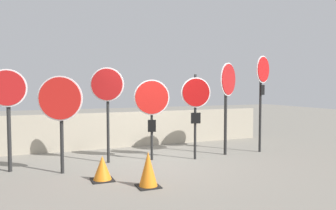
% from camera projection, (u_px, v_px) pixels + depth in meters
% --- Properties ---
extents(ground_plane, '(40.00, 40.00, 0.00)m').
position_uv_depth(ground_plane, '(152.00, 162.00, 8.01)').
color(ground_plane, gray).
extents(fence_back, '(9.20, 0.12, 1.06)m').
position_uv_depth(fence_back, '(128.00, 129.00, 9.97)').
color(fence_back, '#A89E89').
rests_on(fence_back, ground).
extents(stop_sign_0, '(0.80, 0.20, 2.21)m').
position_uv_depth(stop_sign_0, '(8.00, 100.00, 6.94)').
color(stop_sign_0, black).
rests_on(stop_sign_0, ground).
extents(stop_sign_1, '(0.87, 0.39, 2.06)m').
position_uv_depth(stop_sign_1, '(60.00, 105.00, 6.80)').
color(stop_sign_1, black).
rests_on(stop_sign_1, ground).
extents(stop_sign_2, '(0.74, 0.37, 2.29)m').
position_uv_depth(stop_sign_2, '(107.00, 93.00, 7.77)').
color(stop_sign_2, black).
rests_on(stop_sign_2, ground).
extents(stop_sign_3, '(0.84, 0.29, 2.01)m').
position_uv_depth(stop_sign_3, '(152.00, 103.00, 8.07)').
color(stop_sign_3, black).
rests_on(stop_sign_3, ground).
extents(stop_sign_4, '(0.74, 0.19, 2.14)m').
position_uv_depth(stop_sign_4, '(196.00, 100.00, 8.16)').
color(stop_sign_4, black).
rests_on(stop_sign_4, ground).
extents(stop_sign_5, '(0.76, 0.49, 2.47)m').
position_uv_depth(stop_sign_5, '(228.00, 89.00, 8.72)').
color(stop_sign_5, black).
rests_on(stop_sign_5, ground).
extents(stop_sign_6, '(0.69, 0.35, 2.69)m').
position_uv_depth(stop_sign_6, '(262.00, 82.00, 9.08)').
color(stop_sign_6, black).
rests_on(stop_sign_6, ground).
extents(traffic_cone_0, '(0.43, 0.43, 0.49)m').
position_uv_depth(traffic_cone_0, '(102.00, 168.00, 6.39)').
color(traffic_cone_0, black).
rests_on(traffic_cone_0, ground).
extents(traffic_cone_1, '(0.41, 0.41, 0.66)m').
position_uv_depth(traffic_cone_1, '(148.00, 169.00, 5.98)').
color(traffic_cone_1, black).
rests_on(traffic_cone_1, ground).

